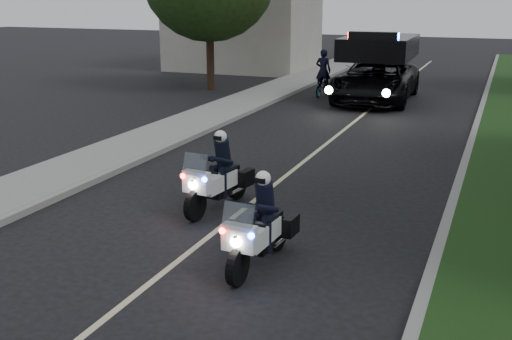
{
  "coord_description": "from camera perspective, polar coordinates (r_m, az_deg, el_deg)",
  "views": [
    {
      "loc": [
        4.92,
        -9.03,
        4.42
      ],
      "look_at": [
        0.42,
        2.14,
        1.0
      ],
      "focal_mm": 43.78,
      "sensor_mm": 36.0,
      "label": 1
    }
  ],
  "objects": [
    {
      "name": "police_suv",
      "position": [
        27.24,
        10.82,
        6.22
      ],
      "size": [
        3.2,
        6.59,
        3.16
      ],
      "primitive_type": "imported",
      "rotation": [
        0.0,
        0.0,
        0.03
      ],
      "color": "black",
      "rests_on": "ground"
    },
    {
      "name": "curb_left",
      "position": [
        21.5,
        -3.35,
        4.16
      ],
      "size": [
        0.2,
        60.0,
        0.15
      ],
      "primitive_type": "cube",
      "color": "gray",
      "rests_on": "ground"
    },
    {
      "name": "building_far",
      "position": [
        38.09,
        -1.16,
        14.45
      ],
      "size": [
        8.0,
        6.0,
        7.0
      ],
      "primitive_type": "cube",
      "color": "#A8A396",
      "rests_on": "ground"
    },
    {
      "name": "police_moto_left",
      "position": [
        13.34,
        -3.48,
        -3.53
      ],
      "size": [
        0.94,
        2.05,
        1.68
      ],
      "primitive_type": null,
      "rotation": [
        0.0,
        0.0,
        -0.13
      ],
      "color": "white",
      "rests_on": "ground"
    },
    {
      "name": "bicycle",
      "position": [
        28.22,
        6.09,
        6.74
      ],
      "size": [
        0.63,
        1.6,
        0.82
      ],
      "primitive_type": "imported",
      "rotation": [
        0.0,
        0.0,
        -0.05
      ],
      "color": "black",
      "rests_on": "ground"
    },
    {
      "name": "sidewalk_left",
      "position": [
        21.99,
        -5.96,
        4.37
      ],
      "size": [
        2.0,
        60.0,
        0.16
      ],
      "primitive_type": "cube",
      "color": "gray",
      "rests_on": "ground"
    },
    {
      "name": "ground",
      "position": [
        11.19,
        -6.14,
        -7.51
      ],
      "size": [
        120.0,
        120.0,
        0.0
      ],
      "primitive_type": "plane",
      "color": "black",
      "rests_on": "ground"
    },
    {
      "name": "tree_left_near",
      "position": [
        29.98,
        -4.14,
        7.32
      ],
      "size": [
        6.48,
        6.48,
        10.34
      ],
      "primitive_type": null,
      "rotation": [
        0.0,
        0.0,
        -0.04
      ],
      "color": "#214316",
      "rests_on": "ground"
    },
    {
      "name": "police_moto_right",
      "position": [
        10.64,
        0.33,
        -8.69
      ],
      "size": [
        0.78,
        1.95,
        1.63
      ],
      "primitive_type": null,
      "rotation": [
        0.0,
        0.0,
        -0.06
      ],
      "color": "silver",
      "rests_on": "ground"
    },
    {
      "name": "curb_right",
      "position": [
        19.54,
        18.99,
        2.12
      ],
      "size": [
        0.2,
        60.0,
        0.15
      ],
      "primitive_type": "cube",
      "color": "gray",
      "rests_on": "ground"
    },
    {
      "name": "lane_marking",
      "position": [
        20.15,
        7.28,
        3.05
      ],
      "size": [
        0.12,
        50.0,
        0.01
      ],
      "primitive_type": "cube",
      "color": "#BFB78C",
      "rests_on": "ground"
    },
    {
      "name": "cyclist",
      "position": [
        28.22,
        6.09,
        6.74
      ],
      "size": [
        0.68,
        0.46,
        1.87
      ],
      "primitive_type": "imported",
      "rotation": [
        0.0,
        0.0,
        3.16
      ],
      "color": "black",
      "rests_on": "ground"
    },
    {
      "name": "grass_verge",
      "position": [
        19.52,
        21.03,
        1.92
      ],
      "size": [
        1.2,
        60.0,
        0.16
      ],
      "primitive_type": "cube",
      "color": "#193814",
      "rests_on": "ground"
    },
    {
      "name": "tree_left_far",
      "position": [
        42.8,
        1.79,
        9.9
      ],
      "size": [
        8.17,
        8.17,
        11.31
      ],
      "primitive_type": null,
      "rotation": [
        0.0,
        0.0,
        0.23
      ],
      "color": "black",
      "rests_on": "ground"
    }
  ]
}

